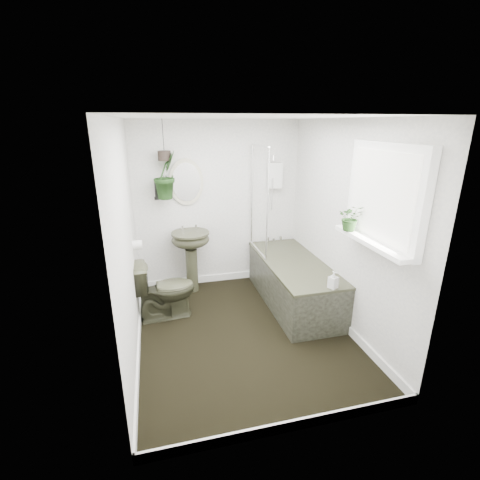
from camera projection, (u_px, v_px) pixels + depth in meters
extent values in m
cube|color=black|center=(243.00, 332.00, 3.95)|extent=(2.30, 2.80, 0.02)
cube|color=white|center=(244.00, 116.00, 3.21)|extent=(2.30, 2.80, 0.02)
cube|color=white|center=(218.00, 205.00, 4.88)|extent=(2.30, 0.02, 2.30)
cube|color=white|center=(298.00, 299.00, 2.29)|extent=(2.30, 0.02, 2.30)
cube|color=white|center=(126.00, 244.00, 3.31)|extent=(0.02, 2.80, 2.30)
cube|color=white|center=(345.00, 228.00, 3.85)|extent=(0.02, 2.80, 2.30)
cube|color=white|center=(243.00, 328.00, 3.93)|extent=(2.30, 2.80, 0.10)
cube|color=white|center=(275.00, 175.00, 4.87)|extent=(0.20, 0.10, 0.35)
ellipsoid|color=beige|center=(186.00, 182.00, 4.63)|extent=(0.46, 0.03, 0.62)
cylinder|color=black|center=(156.00, 191.00, 4.56)|extent=(0.04, 0.04, 0.22)
cylinder|color=white|center=(137.00, 245.00, 4.05)|extent=(0.11, 0.11, 0.11)
cube|color=white|center=(385.00, 196.00, 3.03)|extent=(0.08, 1.00, 0.90)
cube|color=white|center=(372.00, 242.00, 3.15)|extent=(0.18, 1.00, 0.04)
cube|color=white|center=(380.00, 196.00, 3.02)|extent=(0.01, 0.86, 0.76)
imported|color=#363726|center=(165.00, 289.00, 4.15)|extent=(0.74, 0.46, 0.72)
imported|color=black|center=(351.00, 218.00, 3.36)|extent=(0.30, 0.28, 0.26)
imported|color=black|center=(166.00, 175.00, 4.42)|extent=(0.41, 0.43, 0.60)
imported|color=black|center=(333.00, 280.00, 3.68)|extent=(0.11, 0.11, 0.19)
cylinder|color=black|center=(164.00, 156.00, 4.34)|extent=(0.16, 0.16, 0.12)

